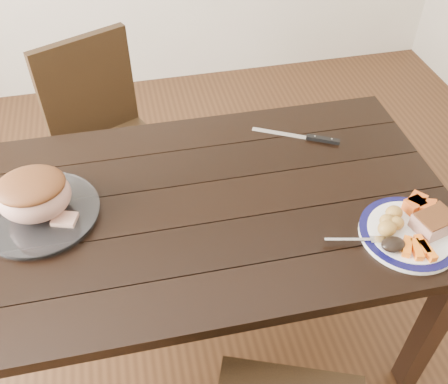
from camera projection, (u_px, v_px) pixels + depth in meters
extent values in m
plane|color=#472B16|center=(204.00, 328.00, 2.09)|extent=(4.00, 4.00, 0.00)
cube|color=black|center=(198.00, 207.00, 1.58)|extent=(1.61, 0.92, 0.04)
cube|color=black|center=(9.00, 234.00, 2.00)|extent=(0.07, 0.07, 0.71)
cube|color=black|center=(430.00, 329.00, 1.69)|extent=(0.07, 0.07, 0.71)
cube|color=black|center=(347.00, 183.00, 2.21)|extent=(0.07, 0.07, 0.71)
cube|color=black|center=(119.00, 157.00, 2.19)|extent=(0.56, 0.56, 0.04)
cube|color=black|center=(87.00, 88.00, 2.13)|extent=(0.40, 0.21, 0.46)
cube|color=black|center=(139.00, 160.00, 2.54)|extent=(0.04, 0.04, 0.43)
cube|color=black|center=(179.00, 200.00, 2.33)|extent=(0.04, 0.04, 0.43)
cube|color=black|center=(74.00, 190.00, 2.38)|extent=(0.04, 0.04, 0.43)
cube|color=black|center=(110.00, 235.00, 2.18)|extent=(0.04, 0.04, 0.43)
cylinder|color=white|center=(409.00, 234.00, 1.47)|extent=(0.29, 0.29, 0.02)
torus|color=#0C0B3B|center=(410.00, 232.00, 1.46)|extent=(0.29, 0.29, 0.02)
cylinder|color=white|center=(41.00, 214.00, 1.52)|extent=(0.35, 0.35, 0.02)
cube|color=tan|center=(433.00, 223.00, 1.45)|extent=(0.12, 0.11, 0.05)
ellipsoid|color=gold|center=(387.00, 228.00, 1.43)|extent=(0.05, 0.05, 0.05)
ellipsoid|color=gold|center=(394.00, 213.00, 1.48)|extent=(0.05, 0.05, 0.04)
ellipsoid|color=gold|center=(396.00, 223.00, 1.45)|extent=(0.05, 0.04, 0.04)
ellipsoid|color=gold|center=(387.00, 220.00, 1.46)|extent=(0.04, 0.04, 0.04)
cube|color=orange|center=(407.00, 247.00, 1.40)|extent=(0.05, 0.07, 0.02)
cube|color=orange|center=(422.00, 245.00, 1.41)|extent=(0.03, 0.07, 0.02)
cube|color=orange|center=(417.00, 250.00, 1.40)|extent=(0.04, 0.07, 0.02)
cube|color=orange|center=(427.00, 251.00, 1.39)|extent=(0.03, 0.07, 0.02)
cube|color=orange|center=(416.00, 202.00, 1.52)|extent=(0.07, 0.07, 0.04)
cube|color=orange|center=(427.00, 208.00, 1.50)|extent=(0.07, 0.06, 0.04)
cube|color=orange|center=(414.00, 206.00, 1.51)|extent=(0.06, 0.06, 0.04)
ellipsoid|color=black|center=(393.00, 245.00, 1.40)|extent=(0.07, 0.05, 0.03)
cube|color=silver|center=(349.00, 240.00, 1.43)|extent=(0.14, 0.04, 0.00)
cube|color=silver|center=(378.00, 240.00, 1.43)|extent=(0.05, 0.04, 0.00)
ellipsoid|color=tan|center=(34.00, 196.00, 1.47)|extent=(0.21, 0.19, 0.14)
cube|color=tan|center=(65.00, 220.00, 1.48)|extent=(0.08, 0.07, 0.02)
cube|color=silver|center=(279.00, 133.00, 1.82)|extent=(0.19, 0.11, 0.00)
cube|color=black|center=(323.00, 139.00, 1.79)|extent=(0.12, 0.07, 0.01)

